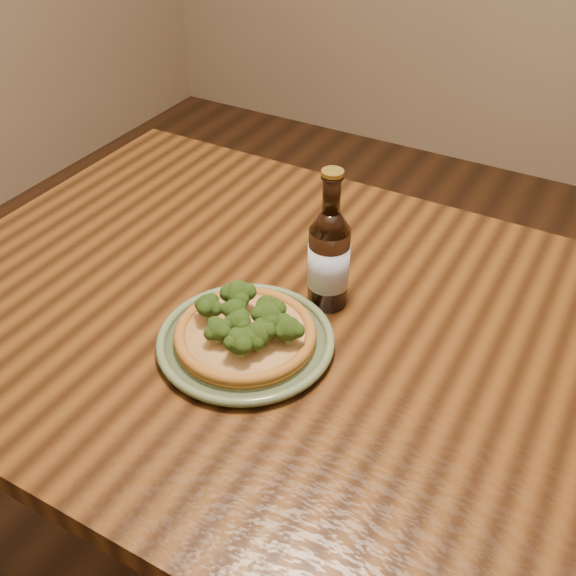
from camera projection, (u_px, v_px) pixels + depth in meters
The scene contains 4 objects.
table at pixel (381, 392), 1.08m from camera, with size 1.60×0.90×0.75m.
plate at pixel (246, 341), 1.02m from camera, with size 0.27×0.27×0.02m.
pizza at pixel (246, 330), 1.01m from camera, with size 0.21×0.21×0.07m.
beer_bottle at pixel (329, 257), 1.05m from camera, with size 0.07×0.07×0.24m.
Camera 1 is at (0.24, -0.62, 1.45)m, focal length 42.00 mm.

